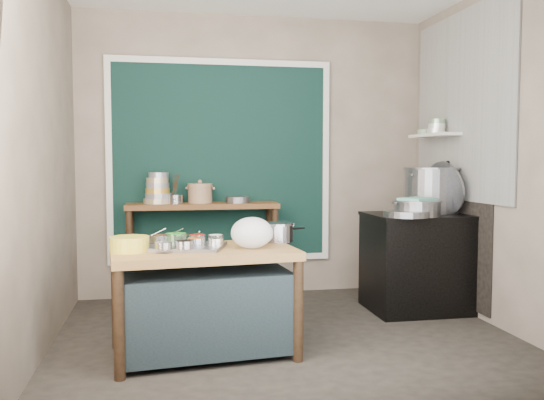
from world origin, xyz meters
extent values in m
cube|color=#2E2923|center=(0.00, 0.00, -0.01)|extent=(3.50, 3.00, 0.02)
cube|color=gray|center=(0.00, 1.51, 1.40)|extent=(3.50, 0.02, 2.80)
cube|color=gray|center=(-1.76, 0.00, 1.40)|extent=(0.02, 3.00, 2.80)
cube|color=gray|center=(1.76, 0.00, 1.40)|extent=(0.02, 3.00, 2.80)
cube|color=black|center=(-0.35, 1.47, 1.35)|extent=(2.10, 0.02, 1.90)
cube|color=#B2B2AA|center=(1.74, 0.55, 1.85)|extent=(0.02, 1.70, 1.70)
cube|color=black|center=(1.74, 0.65, 0.70)|extent=(0.01, 1.30, 1.30)
cube|color=beige|center=(1.63, 0.85, 1.60)|extent=(0.22, 0.70, 0.03)
cube|color=olive|center=(-0.65, -0.30, 0.38)|extent=(1.32, 0.84, 0.75)
cube|color=brown|center=(-0.55, 1.28, 0.47)|extent=(1.45, 0.40, 0.95)
cube|color=black|center=(1.35, 0.55, 0.42)|extent=(0.90, 0.68, 0.85)
cube|color=black|center=(1.35, 0.55, 0.86)|extent=(0.92, 0.69, 0.03)
cube|color=gray|center=(-0.79, -0.26, 0.76)|extent=(0.64, 0.53, 0.02)
cylinder|color=gray|center=(-0.55, -0.15, 0.80)|extent=(0.11, 0.11, 0.05)
cylinder|color=gray|center=(-0.70, -0.31, 0.80)|extent=(0.13, 0.13, 0.05)
cylinder|color=gray|center=(-0.96, -0.14, 0.80)|extent=(0.14, 0.14, 0.06)
cylinder|color=gray|center=(-0.69, -0.14, 0.80)|extent=(0.13, 0.13, 0.05)
cylinder|color=silver|center=(-0.57, -0.31, 0.80)|extent=(0.11, 0.11, 0.05)
cylinder|color=gray|center=(-0.92, -0.44, 0.80)|extent=(0.11, 0.11, 0.05)
cylinder|color=gray|center=(-0.83, -0.13, 0.81)|extent=(0.16, 0.16, 0.06)
cylinder|color=gray|center=(-0.79, -0.43, 0.80)|extent=(0.13, 0.13, 0.05)
cylinder|color=gold|center=(-1.15, -0.34, 0.80)|extent=(0.31, 0.31, 0.10)
ellipsoid|color=white|center=(-0.32, -0.36, 0.86)|extent=(0.33, 0.30, 0.22)
ellipsoid|color=white|center=(-0.25, -0.19, 0.83)|extent=(0.23, 0.20, 0.17)
cylinder|color=tan|center=(-0.97, 1.29, 0.97)|extent=(0.26, 0.26, 0.05)
cylinder|color=gray|center=(-0.97, 1.29, 1.02)|extent=(0.25, 0.25, 0.05)
cylinder|color=gold|center=(-0.97, 1.29, 1.07)|extent=(0.23, 0.23, 0.05)
cylinder|color=gray|center=(-0.97, 1.29, 1.12)|extent=(0.22, 0.22, 0.05)
cylinder|color=tan|center=(-0.97, 1.29, 1.17)|extent=(0.21, 0.21, 0.05)
cylinder|color=gray|center=(-0.97, 1.29, 1.22)|extent=(0.19, 0.19, 0.05)
cylinder|color=gray|center=(-0.81, 1.23, 0.99)|extent=(0.18, 0.18, 0.09)
cylinder|color=gray|center=(-0.21, 1.25, 0.98)|extent=(0.29, 0.29, 0.06)
cylinder|color=gray|center=(1.58, 0.53, 1.12)|extent=(0.22, 0.50, 0.48)
cube|color=#5EA988|center=(1.24, 0.36, 1.03)|extent=(0.36, 0.34, 0.02)
cylinder|color=gray|center=(1.13, 0.31, 0.91)|extent=(0.47, 0.47, 0.05)
cylinder|color=silver|center=(1.63, 0.81, 1.64)|extent=(0.17, 0.17, 0.05)
cylinder|color=silver|center=(1.63, 0.81, 1.68)|extent=(0.16, 0.16, 0.05)
cylinder|color=gray|center=(1.63, 0.81, 1.73)|extent=(0.15, 0.15, 0.05)
cylinder|color=gray|center=(1.63, 1.06, 1.64)|extent=(0.16, 0.16, 0.05)
camera|label=1|loc=(-0.92, -4.27, 1.36)|focal=38.00mm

